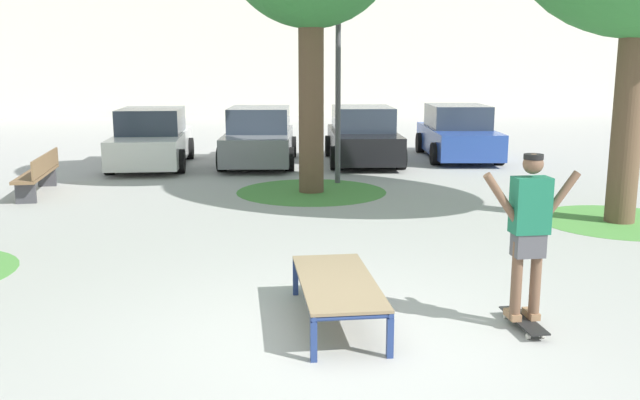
{
  "coord_description": "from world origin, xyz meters",
  "views": [
    {
      "loc": [
        -0.95,
        -6.16,
        2.64
      ],
      "look_at": [
        0.02,
        1.99,
        1.0
      ],
      "focal_mm": 38.4,
      "sensor_mm": 36.0,
      "label": 1
    }
  ],
  "objects_px": {
    "car_black": "(363,137)",
    "car_blue": "(457,134)",
    "skate_box": "(337,284)",
    "park_bench": "(39,173)",
    "light_post": "(338,8)",
    "skateboard": "(523,321)",
    "car_grey": "(259,138)",
    "skater": "(529,225)",
    "car_white": "(152,140)"
  },
  "relations": [
    {
      "from": "skater",
      "to": "light_post",
      "type": "bearing_deg",
      "value": 94.19
    },
    {
      "from": "car_white",
      "to": "car_blue",
      "type": "relative_size",
      "value": 0.97
    },
    {
      "from": "skater",
      "to": "skate_box",
      "type": "bearing_deg",
      "value": 168.52
    },
    {
      "from": "skater",
      "to": "car_grey",
      "type": "relative_size",
      "value": 0.39
    },
    {
      "from": "car_white",
      "to": "car_black",
      "type": "xyz_separation_m",
      "value": [
        5.62,
        0.07,
        0.0
      ]
    },
    {
      "from": "car_grey",
      "to": "car_blue",
      "type": "relative_size",
      "value": 1.0
    },
    {
      "from": "car_grey",
      "to": "light_post",
      "type": "relative_size",
      "value": 0.75
    },
    {
      "from": "park_bench",
      "to": "light_post",
      "type": "distance_m",
      "value": 7.16
    },
    {
      "from": "car_blue",
      "to": "light_post",
      "type": "relative_size",
      "value": 0.75
    },
    {
      "from": "skate_box",
      "to": "light_post",
      "type": "relative_size",
      "value": 0.33
    },
    {
      "from": "skateboard",
      "to": "car_white",
      "type": "relative_size",
      "value": 0.19
    },
    {
      "from": "car_grey",
      "to": "park_bench",
      "type": "bearing_deg",
      "value": -139.74
    },
    {
      "from": "car_grey",
      "to": "car_white",
      "type": "bearing_deg",
      "value": -177.63
    },
    {
      "from": "car_black",
      "to": "skate_box",
      "type": "bearing_deg",
      "value": -101.53
    },
    {
      "from": "car_black",
      "to": "park_bench",
      "type": "xyz_separation_m",
      "value": [
        -7.44,
        -3.87,
        -0.24
      ]
    },
    {
      "from": "skate_box",
      "to": "car_blue",
      "type": "relative_size",
      "value": 0.44
    },
    {
      "from": "skateboard",
      "to": "skater",
      "type": "relative_size",
      "value": 0.47
    },
    {
      "from": "car_grey",
      "to": "car_black",
      "type": "bearing_deg",
      "value": -0.99
    },
    {
      "from": "skateboard",
      "to": "car_grey",
      "type": "relative_size",
      "value": 0.18
    },
    {
      "from": "skateboard",
      "to": "skate_box",
      "type": "bearing_deg",
      "value": 168.47
    },
    {
      "from": "car_black",
      "to": "car_blue",
      "type": "height_order",
      "value": "same"
    },
    {
      "from": "light_post",
      "to": "car_grey",
      "type": "bearing_deg",
      "value": 116.6
    },
    {
      "from": "skater",
      "to": "car_black",
      "type": "relative_size",
      "value": 0.39
    },
    {
      "from": "skate_box",
      "to": "car_grey",
      "type": "distance_m",
      "value": 11.71
    },
    {
      "from": "skate_box",
      "to": "park_bench",
      "type": "height_order",
      "value": "park_bench"
    },
    {
      "from": "skate_box",
      "to": "park_bench",
      "type": "distance_m",
      "value": 9.28
    },
    {
      "from": "car_white",
      "to": "light_post",
      "type": "relative_size",
      "value": 0.73
    },
    {
      "from": "car_black",
      "to": "car_white",
      "type": "bearing_deg",
      "value": -179.31
    },
    {
      "from": "car_white",
      "to": "car_grey",
      "type": "bearing_deg",
      "value": 2.37
    },
    {
      "from": "skateboard",
      "to": "car_blue",
      "type": "xyz_separation_m",
      "value": [
        3.33,
        12.49,
        0.61
      ]
    },
    {
      "from": "light_post",
      "to": "park_bench",
      "type": "bearing_deg",
      "value": -174.27
    },
    {
      "from": "park_bench",
      "to": "light_post",
      "type": "xyz_separation_m",
      "value": [
        6.28,
        0.63,
        3.38
      ]
    },
    {
      "from": "skate_box",
      "to": "car_blue",
      "type": "height_order",
      "value": "car_blue"
    },
    {
      "from": "skateboard",
      "to": "light_post",
      "type": "height_order",
      "value": "light_post"
    },
    {
      "from": "skater",
      "to": "car_blue",
      "type": "relative_size",
      "value": 0.39
    },
    {
      "from": "car_black",
      "to": "car_blue",
      "type": "distance_m",
      "value": 2.85
    },
    {
      "from": "car_blue",
      "to": "car_white",
      "type": "bearing_deg",
      "value": -176.37
    },
    {
      "from": "skate_box",
      "to": "car_black",
      "type": "distance_m",
      "value": 11.89
    },
    {
      "from": "skateboard",
      "to": "car_blue",
      "type": "bearing_deg",
      "value": 75.1
    },
    {
      "from": "skate_box",
      "to": "car_black",
      "type": "relative_size",
      "value": 0.44
    },
    {
      "from": "skate_box",
      "to": "car_blue",
      "type": "bearing_deg",
      "value": 66.83
    },
    {
      "from": "car_blue",
      "to": "light_post",
      "type": "xyz_separation_m",
      "value": [
        -3.97,
        -3.71,
        3.13
      ]
    },
    {
      "from": "skate_box",
      "to": "car_blue",
      "type": "distance_m",
      "value": 13.18
    },
    {
      "from": "car_white",
      "to": "park_bench",
      "type": "height_order",
      "value": "car_white"
    },
    {
      "from": "light_post",
      "to": "skateboard",
      "type": "bearing_deg",
      "value": -85.81
    },
    {
      "from": "skate_box",
      "to": "car_white",
      "type": "distance_m",
      "value": 12.03
    },
    {
      "from": "car_blue",
      "to": "light_post",
      "type": "bearing_deg",
      "value": -136.93
    },
    {
      "from": "skateboard",
      "to": "park_bench",
      "type": "xyz_separation_m",
      "value": [
        -6.92,
        8.15,
        0.37
      ]
    },
    {
      "from": "skateboard",
      "to": "car_white",
      "type": "xyz_separation_m",
      "value": [
        -5.1,
        11.96,
        0.61
      ]
    },
    {
      "from": "car_black",
      "to": "car_blue",
      "type": "xyz_separation_m",
      "value": [
        2.81,
        0.47,
        0.0
      ]
    }
  ]
}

